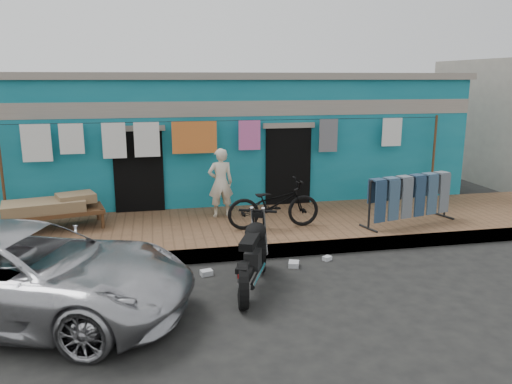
% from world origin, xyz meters
% --- Properties ---
extents(ground, '(80.00, 80.00, 0.00)m').
position_xyz_m(ground, '(0.00, 0.00, 0.00)').
color(ground, black).
rests_on(ground, ground).
extents(sidewalk, '(28.00, 3.00, 0.25)m').
position_xyz_m(sidewalk, '(0.00, 3.00, 0.12)').
color(sidewalk, brown).
rests_on(sidewalk, ground).
extents(curb, '(28.00, 0.10, 0.25)m').
position_xyz_m(curb, '(0.00, 1.55, 0.12)').
color(curb, gray).
rests_on(curb, ground).
extents(building, '(12.20, 5.20, 3.36)m').
position_xyz_m(building, '(-0.00, 6.99, 1.69)').
color(building, '#126F83').
rests_on(building, ground).
extents(clothesline, '(10.06, 0.06, 2.10)m').
position_xyz_m(clothesline, '(-0.85, 4.25, 1.83)').
color(clothesline, brown).
rests_on(clothesline, sidewalk).
extents(car, '(5.16, 3.57, 1.33)m').
position_xyz_m(car, '(-3.66, -0.06, 0.66)').
color(car, silver).
rests_on(car, ground).
extents(seated_person, '(0.57, 0.40, 1.52)m').
position_xyz_m(seated_person, '(-0.45, 3.65, 1.01)').
color(seated_person, beige).
rests_on(seated_person, sidewalk).
extents(bicycle, '(1.90, 0.71, 1.22)m').
position_xyz_m(bicycle, '(0.49, 2.59, 0.86)').
color(bicycle, black).
rests_on(bicycle, sidewalk).
extents(motorcycle, '(1.86, 2.21, 1.15)m').
position_xyz_m(motorcycle, '(-0.42, 0.28, 0.57)').
color(motorcycle, black).
rests_on(motorcycle, ground).
extents(charpoy, '(2.34, 1.76, 0.65)m').
position_xyz_m(charpoy, '(-3.84, 3.40, 0.58)').
color(charpoy, brown).
rests_on(charpoy, sidewalk).
extents(jeans_rack, '(2.41, 1.51, 1.06)m').
position_xyz_m(jeans_rack, '(3.35, 2.33, 0.78)').
color(jeans_rack, black).
rests_on(jeans_rack, sidewalk).
extents(litter_a, '(0.22, 0.19, 0.09)m').
position_xyz_m(litter_a, '(-1.07, 0.95, 0.04)').
color(litter_a, silver).
rests_on(litter_a, ground).
extents(litter_b, '(0.19, 0.17, 0.07)m').
position_xyz_m(litter_b, '(1.16, 1.20, 0.04)').
color(litter_b, silver).
rests_on(litter_b, ground).
extents(litter_c, '(0.24, 0.27, 0.09)m').
position_xyz_m(litter_c, '(0.48, 1.03, 0.04)').
color(litter_c, silver).
rests_on(litter_c, ground).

